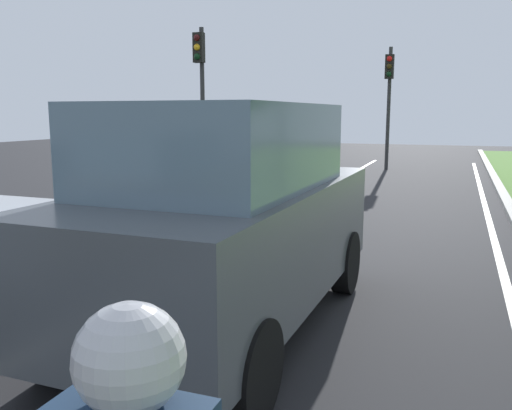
# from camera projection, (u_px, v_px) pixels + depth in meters

# --- Properties ---
(ground_plane) EXTENTS (60.00, 60.00, 0.00)m
(ground_plane) POSITION_uv_depth(u_px,v_px,m) (292.00, 228.00, 10.40)
(ground_plane) COLOR #262628
(lane_line_center) EXTENTS (0.12, 32.00, 0.01)m
(lane_line_center) POSITION_uv_depth(u_px,v_px,m) (258.00, 226.00, 10.64)
(lane_line_center) COLOR silver
(lane_line_center) RESTS_ON ground
(lane_line_right_edge) EXTENTS (0.12, 32.00, 0.01)m
(lane_line_right_edge) POSITION_uv_depth(u_px,v_px,m) (495.00, 244.00, 9.16)
(lane_line_right_edge) COLOR silver
(lane_line_right_edge) RESTS_ON ground
(car_suv_ahead) EXTENTS (2.05, 4.54, 2.28)m
(car_suv_ahead) POSITION_uv_depth(u_px,v_px,m) (227.00, 217.00, 5.40)
(car_suv_ahead) COLOR #474C51
(car_suv_ahead) RESTS_ON ground
(car_hatchback_far) EXTENTS (1.81, 3.74, 1.78)m
(car_hatchback_far) POSITION_uv_depth(u_px,v_px,m) (155.00, 183.00, 10.32)
(car_hatchback_far) COLOR #0C472D
(car_hatchback_far) RESTS_ON ground
(traffic_light_overhead_left) EXTENTS (0.32, 0.50, 4.82)m
(traffic_light_overhead_left) POSITION_uv_depth(u_px,v_px,m) (201.00, 78.00, 16.89)
(traffic_light_overhead_left) COLOR #2D2D2D
(traffic_light_overhead_left) RESTS_ON ground
(traffic_light_far_median) EXTENTS (0.32, 0.50, 4.68)m
(traffic_light_far_median) POSITION_uv_depth(u_px,v_px,m) (389.00, 88.00, 20.67)
(traffic_light_far_median) COLOR #2D2D2D
(traffic_light_far_median) RESTS_ON ground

